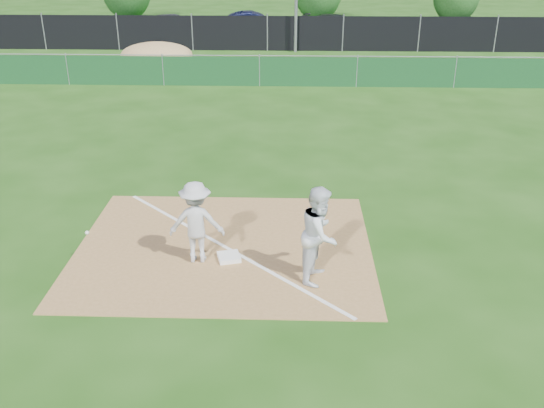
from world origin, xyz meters
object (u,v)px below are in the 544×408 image
Objects in this scene: first_base at (229,257)px; play_at_first at (196,222)px; car_right at (337,25)px; runner at (320,234)px; car_mid at (254,24)px; car_left at (174,25)px.

play_at_first is at bearing -175.92° from first_base.
first_base is at bearing -175.74° from car_right.
first_base is 0.10× the size of car_right.
runner is 28.15m from car_mid.
runner is at bearing -172.09° from car_right.
play_at_first is 27.28m from car_left.
play_at_first is 27.44m from car_mid.
car_mid reaches higher than first_base.
first_base is at bearing 177.37° from car_mid.
play_at_first reaches higher than car_left.
car_mid is at bearing 107.12° from car_right.
car_right is at bearing 10.89° from runner.
first_base is 27.42m from car_mid.
car_left is at bearing 101.16° from play_at_first.
runner reaches higher than play_at_first.
play_at_first is at bearing 176.11° from car_mid.
play_at_first is 1.45× the size of runner.
play_at_first reaches higher than first_base.
car_left reaches higher than first_base.
runner reaches higher than car_right.
car_left is 1.00× the size of car_right.
car_right is at bearing 80.82° from play_at_first.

